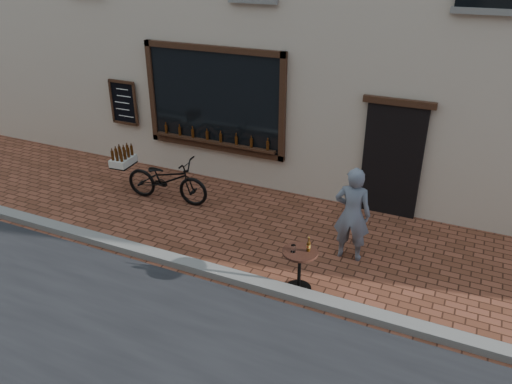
% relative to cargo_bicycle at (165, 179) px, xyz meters
% --- Properties ---
extents(ground, '(90.00, 90.00, 0.00)m').
position_rel_cargo_bicycle_xyz_m(ground, '(2.36, -2.10, -0.49)').
color(ground, '#5B2E1D').
rests_on(ground, ground).
extents(kerb, '(90.00, 0.25, 0.12)m').
position_rel_cargo_bicycle_xyz_m(kerb, '(2.36, -1.90, -0.43)').
color(kerb, slate).
rests_on(kerb, ground).
extents(cargo_bicycle, '(2.13, 0.77, 1.02)m').
position_rel_cargo_bicycle_xyz_m(cargo_bicycle, '(0.00, 0.00, 0.00)').
color(cargo_bicycle, black).
rests_on(cargo_bicycle, ground).
extents(bistro_table, '(0.54, 0.54, 0.93)m').
position_rel_cargo_bicycle_xyz_m(bistro_table, '(3.54, -1.68, 0.01)').
color(bistro_table, black).
rests_on(bistro_table, ground).
extents(pedestrian, '(0.63, 0.43, 1.65)m').
position_rel_cargo_bicycle_xyz_m(pedestrian, '(4.01, -0.49, 0.34)').
color(pedestrian, slate).
rests_on(pedestrian, ground).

